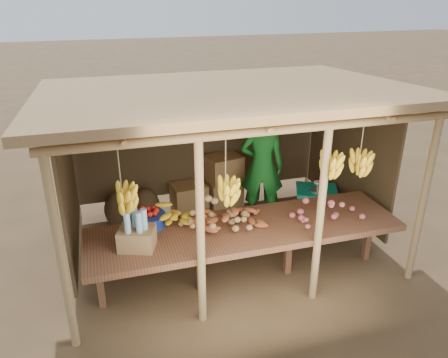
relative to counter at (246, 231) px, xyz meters
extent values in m
plane|color=brown|center=(0.00, 0.95, -0.74)|extent=(60.00, 60.00, 0.00)
cylinder|color=#A18053|center=(-2.10, -0.55, 0.36)|extent=(0.09, 0.09, 2.20)
cylinder|color=#A18053|center=(2.10, -0.55, 0.36)|extent=(0.09, 0.09, 2.20)
cylinder|color=#A18053|center=(-2.10, 2.45, 0.36)|extent=(0.09, 0.09, 2.20)
cylinder|color=#A18053|center=(2.10, 2.45, 0.36)|extent=(0.09, 0.09, 2.20)
cylinder|color=#A18053|center=(-0.70, -0.55, 0.36)|extent=(0.09, 0.09, 2.20)
cylinder|color=#A18053|center=(0.70, -0.55, 0.36)|extent=(0.09, 0.09, 2.20)
cylinder|color=#A18053|center=(0.00, -0.55, 1.46)|extent=(4.40, 0.09, 0.09)
cylinder|color=#A18053|center=(0.00, 2.45, 1.46)|extent=(4.40, 0.09, 0.09)
cube|color=#A0774B|center=(0.00, 0.95, 1.55)|extent=(4.70, 3.50, 0.28)
cube|color=#4C3B23|center=(0.00, 2.43, 0.47)|extent=(4.20, 0.04, 1.98)
cube|color=#4C3B23|center=(-2.08, 1.15, 0.47)|extent=(0.04, 2.40, 1.98)
cube|color=#4C3B23|center=(2.08, 1.15, 0.47)|extent=(0.04, 2.40, 1.98)
cube|color=brown|center=(0.00, 0.00, 0.02)|extent=(3.90, 1.05, 0.08)
cube|color=brown|center=(-1.80, 0.00, -0.38)|extent=(0.08, 0.08, 0.72)
cube|color=brown|center=(-0.60, 0.00, -0.38)|extent=(0.08, 0.08, 0.72)
cube|color=brown|center=(0.60, 0.00, -0.38)|extent=(0.08, 0.08, 0.72)
cube|color=brown|center=(1.80, 0.00, -0.38)|extent=(0.08, 0.08, 0.72)
cylinder|color=navy|center=(-1.14, 0.39, 0.14)|extent=(0.43, 0.43, 0.15)
cube|color=olive|center=(-1.33, -0.10, 0.18)|extent=(0.47, 0.42, 0.25)
imported|color=#186E23|center=(0.78, 1.49, 0.20)|extent=(0.80, 0.67, 1.88)
cube|color=brown|center=(1.61, 1.17, -0.47)|extent=(0.72, 0.67, 0.53)
cube|color=#0D9788|center=(1.61, 1.17, -0.18)|extent=(0.80, 0.75, 0.05)
cube|color=olive|center=(0.35, 2.15, -0.49)|extent=(0.64, 0.55, 0.45)
cube|color=olive|center=(0.35, 2.15, -0.04)|extent=(0.64, 0.55, 0.45)
cube|color=olive|center=(-0.27, 2.15, -0.49)|extent=(0.64, 0.55, 0.45)
ellipsoid|color=#4C3B23|center=(-1.45, 2.05, -0.46)|extent=(0.47, 0.47, 0.64)
ellipsoid|color=#4C3B23|center=(-1.02, 2.05, -0.46)|extent=(0.47, 0.47, 0.64)
camera|label=1|loc=(-1.59, -4.44, 2.77)|focal=35.00mm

